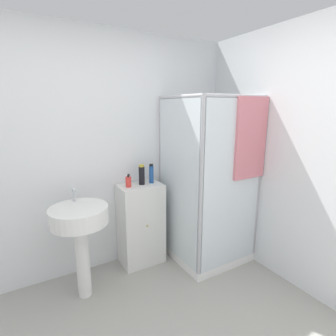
{
  "coord_description": "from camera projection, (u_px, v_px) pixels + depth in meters",
  "views": [
    {
      "loc": [
        -0.57,
        -0.99,
        1.74
      ],
      "look_at": [
        0.7,
        1.18,
        1.15
      ],
      "focal_mm": 28.0,
      "sensor_mm": 36.0,
      "label": 1
    }
  ],
  "objects": [
    {
      "name": "shampoo_bottle_tall_black",
      "position": [
        142.0,
        175.0,
        2.82
      ],
      "size": [
        0.06,
        0.06,
        0.22
      ],
      "color": "black",
      "rests_on": "vanity_cabinet"
    },
    {
      "name": "vanity_cabinet",
      "position": [
        141.0,
        224.0,
        2.93
      ],
      "size": [
        0.47,
        0.34,
        0.92
      ],
      "color": "silver",
      "rests_on": "ground_plane"
    },
    {
      "name": "wall_back",
      "position": [
        83.0,
        156.0,
        2.65
      ],
      "size": [
        6.4,
        0.06,
        2.5
      ],
      "primitive_type": "cube",
      "color": "silver",
      "rests_on": "ground_plane"
    },
    {
      "name": "shampoo_bottle_blue",
      "position": [
        151.0,
        174.0,
        2.88
      ],
      "size": [
        0.05,
        0.05,
        0.22
      ],
      "color": "#1E4C93",
      "rests_on": "vanity_cabinet"
    },
    {
      "name": "shower_enclosure",
      "position": [
        209.0,
        214.0,
        2.98
      ],
      "size": [
        0.81,
        0.84,
        1.86
      ],
      "color": "white",
      "rests_on": "ground_plane"
    },
    {
      "name": "soap_dispenser",
      "position": [
        128.0,
        182.0,
        2.74
      ],
      "size": [
        0.06,
        0.06,
        0.14
      ],
      "color": "red",
      "rests_on": "vanity_cabinet"
    },
    {
      "name": "sink",
      "position": [
        80.0,
        226.0,
        2.33
      ],
      "size": [
        0.51,
        0.51,
        1.01
      ],
      "color": "white",
      "rests_on": "ground_plane"
    }
  ]
}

